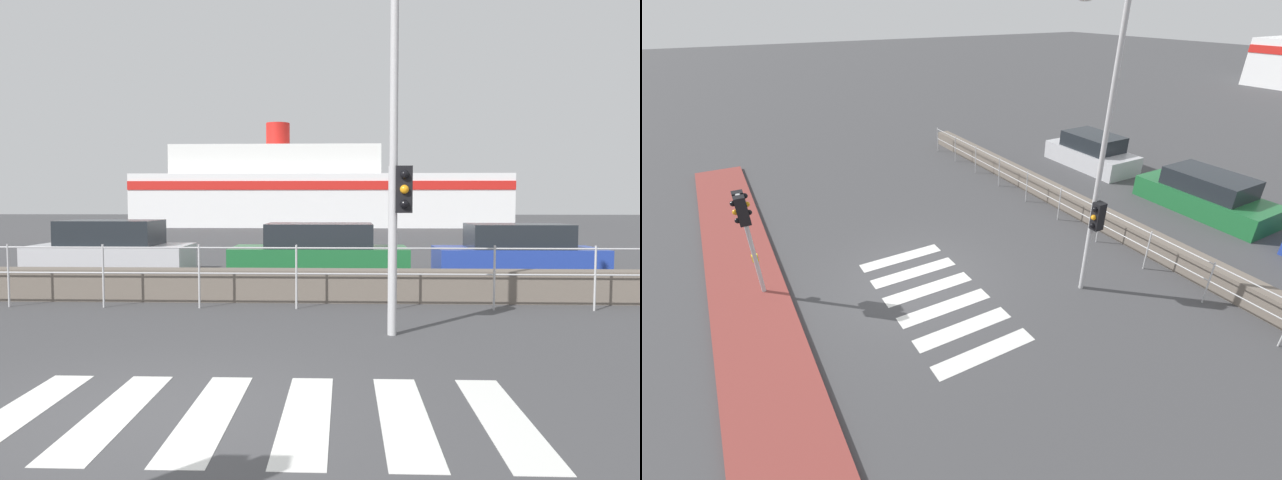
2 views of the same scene
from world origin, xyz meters
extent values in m
plane|color=#424244|center=(0.00, 0.00, 0.00)|extent=(160.00, 160.00, 0.00)
cube|color=silver|center=(-1.28, 0.00, 0.00)|extent=(0.45, 2.40, 0.01)
cube|color=silver|center=(-0.38, 0.00, 0.00)|extent=(0.45, 2.40, 0.01)
cube|color=silver|center=(0.52, 0.00, 0.00)|extent=(0.45, 2.40, 0.01)
cube|color=silver|center=(1.42, 0.00, 0.00)|extent=(0.45, 2.40, 0.01)
cube|color=silver|center=(2.32, 0.00, 0.00)|extent=(0.45, 2.40, 0.01)
cube|color=silver|center=(3.22, 0.00, 0.00)|extent=(0.45, 2.40, 0.01)
cube|color=#6B6056|center=(0.00, 6.53, 0.31)|extent=(21.88, 0.55, 0.63)
cylinder|color=#B2B2B5|center=(0.00, 5.65, 1.12)|extent=(19.69, 0.03, 0.03)
cylinder|color=#B2B2B5|center=(0.00, 5.65, 0.65)|extent=(19.69, 0.03, 0.03)
cylinder|color=#B2B2B5|center=(-4.48, 5.65, 0.59)|extent=(0.04, 0.04, 1.18)
cylinder|color=#B2B2B5|center=(-2.69, 5.65, 0.59)|extent=(0.04, 0.04, 1.18)
cylinder|color=#B2B2B5|center=(-0.90, 5.65, 0.59)|extent=(0.04, 0.04, 1.18)
cylinder|color=#B2B2B5|center=(0.90, 5.65, 0.59)|extent=(0.04, 0.04, 1.18)
cylinder|color=#B2B2B5|center=(2.69, 5.65, 0.59)|extent=(0.04, 0.04, 1.18)
cylinder|color=#B2B2B5|center=(4.48, 5.65, 0.59)|extent=(0.04, 0.04, 1.18)
cylinder|color=#B2B2B5|center=(6.27, 5.65, 0.59)|extent=(0.04, 0.04, 1.18)
cylinder|color=#B2B2B5|center=(2.46, 3.50, 1.24)|extent=(0.10, 0.10, 2.48)
cube|color=black|center=(2.63, 3.50, 2.14)|extent=(0.24, 0.24, 0.68)
sphere|color=black|center=(2.63, 3.36, 2.35)|extent=(0.13, 0.13, 0.13)
sphere|color=orange|center=(2.63, 3.36, 2.14)|extent=(0.13, 0.13, 0.13)
sphere|color=black|center=(2.63, 3.36, 1.93)|extent=(0.13, 0.13, 0.13)
cylinder|color=#B2B2B5|center=(2.48, 3.49, 3.43)|extent=(0.12, 0.12, 6.87)
cube|color=white|center=(0.00, 41.97, 1.94)|extent=(27.43, 7.16, 3.88)
cube|color=white|center=(-3.29, 41.97, 4.95)|extent=(15.36, 5.73, 2.13)
cube|color=red|center=(0.00, 38.37, 3.03)|extent=(27.43, 0.08, 0.62)
cylinder|color=red|center=(-3.29, 41.97, 6.91)|extent=(1.80, 1.80, 1.80)
cube|color=#BCBCC1|center=(-4.42, 10.66, 0.40)|extent=(4.13, 1.89, 0.80)
cube|color=#1E2328|center=(-4.42, 10.66, 1.13)|extent=(2.48, 1.66, 0.65)
cube|color=#1E6633|center=(1.12, 10.66, 0.38)|extent=(4.58, 1.88, 0.76)
cube|color=#1E2328|center=(1.12, 10.66, 1.07)|extent=(2.75, 1.66, 0.62)
cube|color=#233D9E|center=(6.25, 10.66, 0.38)|extent=(4.18, 1.82, 0.75)
cube|color=#1E2328|center=(6.25, 10.66, 1.06)|extent=(2.51, 1.60, 0.62)
camera|label=1|loc=(1.77, -5.62, 1.99)|focal=35.00mm
camera|label=2|loc=(8.85, -3.84, 6.56)|focal=24.00mm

